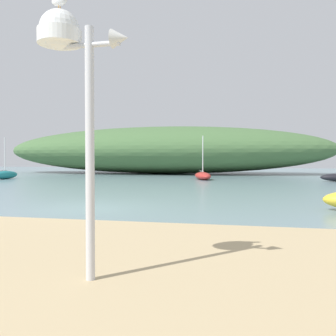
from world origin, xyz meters
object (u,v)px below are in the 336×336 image
Objects in this scene: sailboat_inner_mooring at (203,176)px; seagull_on_radar at (60,0)px; sailboat_centre_water at (5,175)px; mast_structure at (68,53)px.

seagull_on_radar is at bearing -87.43° from sailboat_inner_mooring.
sailboat_centre_water is 0.87× the size of sailboat_inner_mooring.
mast_structure reaches higher than sailboat_centre_water.
mast_structure is 0.85× the size of sailboat_inner_mooring.
seagull_on_radar is 30.43m from sailboat_centre_water.
mast_structure is at bearing -52.20° from sailboat_centre_water.
sailboat_inner_mooring is (-1.31, 26.99, -2.89)m from mast_structure.
sailboat_centre_water is at bearing 127.64° from seagull_on_radar.
sailboat_inner_mooring is at bearing 92.57° from seagull_on_radar.
seagull_on_radar is at bearing -52.36° from sailboat_centre_water.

